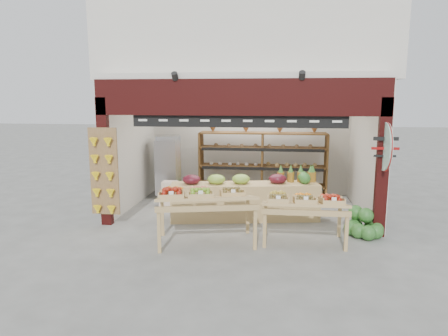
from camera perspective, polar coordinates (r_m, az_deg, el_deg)
ground at (r=9.20m, az=2.50°, el=-6.69°), size 60.00×60.00×0.00m
shop_structure at (r=10.50m, az=3.49°, el=16.98°), size 6.36×5.12×5.40m
banana_board at (r=8.51m, az=-16.83°, el=-0.75°), size 0.60×0.15×1.80m
gift_sign at (r=7.94m, az=22.03°, el=2.84°), size 0.04×0.93×0.92m
back_shelving at (r=10.46m, az=5.51°, el=2.03°), size 3.32×0.54×2.02m
refrigerator at (r=10.84m, az=-7.94°, el=0.27°), size 0.80×0.80×1.66m
cardboard_stack at (r=9.94m, az=-6.52°, el=-4.13°), size 0.94×0.68×0.62m
mid_counter at (r=8.77m, az=2.98°, el=-4.53°), size 3.27×1.17×1.02m
display_table_left at (r=7.29m, az=-3.52°, el=-4.02°), size 1.95×1.36×1.12m
display_table_right at (r=7.45m, az=11.40°, el=-4.73°), size 1.54×0.87×0.98m
watermelon_pile at (r=8.24m, az=19.39°, el=-7.77°), size 0.76×0.73×0.56m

